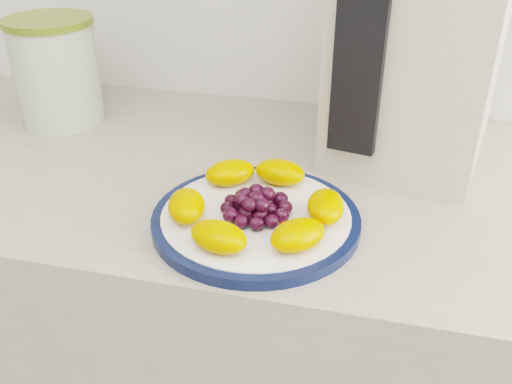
# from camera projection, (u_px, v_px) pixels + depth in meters

# --- Properties ---
(counter) EXTENTS (3.50, 0.60, 0.90)m
(counter) POSITION_uv_depth(u_px,v_px,m) (240.00, 367.00, 1.13)
(counter) COLOR #A69A88
(counter) RESTS_ON floor
(cabinet_face) EXTENTS (3.48, 0.58, 0.84)m
(cabinet_face) POSITION_uv_depth(u_px,v_px,m) (241.00, 378.00, 1.15)
(cabinet_face) COLOR brown
(cabinet_face) RESTS_ON floor
(plate_rim) EXTENTS (0.28, 0.28, 0.01)m
(plate_rim) POSITION_uv_depth(u_px,v_px,m) (256.00, 220.00, 0.76)
(plate_rim) COLOR #0C173B
(plate_rim) RESTS_ON counter
(plate_face) EXTENTS (0.25, 0.25, 0.02)m
(plate_face) POSITION_uv_depth(u_px,v_px,m) (256.00, 219.00, 0.76)
(plate_face) COLOR white
(plate_face) RESTS_ON counter
(canister) EXTENTS (0.15, 0.15, 0.18)m
(canister) POSITION_uv_depth(u_px,v_px,m) (57.00, 75.00, 1.02)
(canister) COLOR #2C5610
(canister) RESTS_ON counter
(canister_lid) EXTENTS (0.16, 0.16, 0.01)m
(canister_lid) POSITION_uv_depth(u_px,v_px,m) (47.00, 21.00, 0.97)
(canister_lid) COLOR #5D6B21
(canister_lid) RESTS_ON canister
(appliance_body) EXTENTS (0.28, 0.35, 0.39)m
(appliance_body) POSITION_uv_depth(u_px,v_px,m) (425.00, 31.00, 0.87)
(appliance_body) COLOR beige
(appliance_body) RESTS_ON counter
(appliance_panel) EXTENTS (0.07, 0.03, 0.29)m
(appliance_panel) POSITION_uv_depth(u_px,v_px,m) (360.00, 51.00, 0.76)
(appliance_panel) COLOR black
(appliance_panel) RESTS_ON appliance_body
(fruit_plate) EXTENTS (0.24, 0.24, 0.04)m
(fruit_plate) POSITION_uv_depth(u_px,v_px,m) (258.00, 204.00, 0.74)
(fruit_plate) COLOR #D27700
(fruit_plate) RESTS_ON plate_face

